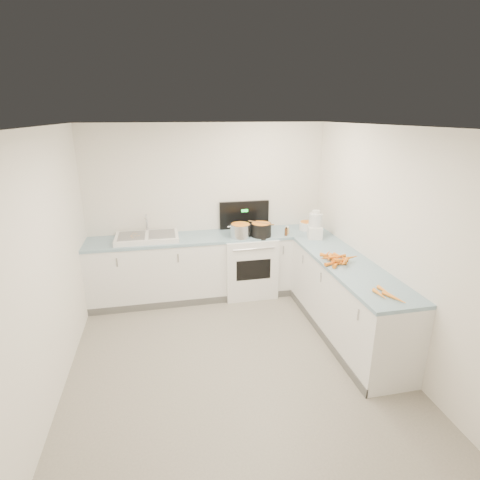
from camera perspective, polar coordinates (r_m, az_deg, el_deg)
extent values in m
cube|color=white|center=(5.59, -4.28, -4.10)|extent=(3.50, 0.60, 0.90)
cube|color=#85AABD|center=(5.43, -4.40, 0.48)|extent=(3.50, 0.62, 0.04)
cube|color=white|center=(4.78, 15.84, -8.94)|extent=(0.60, 2.20, 0.90)
cube|color=#85AABD|center=(4.59, 16.35, -3.73)|extent=(0.62, 2.20, 0.04)
cube|color=white|center=(5.66, 1.29, -3.77)|extent=(0.76, 0.65, 0.90)
cube|color=black|center=(5.71, 0.65, 3.87)|extent=(0.76, 0.05, 0.42)
cube|color=white|center=(5.38, -13.96, 0.41)|extent=(0.86, 0.52, 0.07)
cube|color=slate|center=(5.38, -16.17, 0.65)|extent=(0.36, 0.42, 0.01)
cube|color=slate|center=(5.36, -11.81, 0.94)|extent=(0.36, 0.42, 0.01)
cylinder|color=silver|center=(5.54, -14.03, 2.63)|extent=(0.03, 0.03, 0.24)
cylinder|color=silver|center=(5.31, 0.07, 1.33)|extent=(0.32, 0.32, 0.21)
cylinder|color=black|center=(5.37, 3.22, 1.47)|extent=(0.39, 0.39, 0.21)
cylinder|color=#AD7A47|center=(5.34, 3.24, 2.64)|extent=(0.31, 0.28, 0.02)
cylinder|color=white|center=(5.76, 10.29, 2.14)|extent=(0.32, 0.32, 0.12)
cylinder|color=#593319|center=(5.43, 7.03, 1.21)|extent=(0.04, 0.04, 0.11)
cylinder|color=#E5B266|center=(5.51, 7.16, 1.43)|extent=(0.06, 0.06, 0.10)
cube|color=white|center=(5.39, 11.31, 1.21)|extent=(0.25, 0.28, 0.17)
cylinder|color=silver|center=(5.34, 11.43, 3.03)|extent=(0.18, 0.18, 0.18)
cylinder|color=white|center=(5.31, 11.51, 4.20)|extent=(0.11, 0.11, 0.04)
cone|color=orange|center=(4.59, 14.83, -3.07)|extent=(0.22, 0.07, 0.04)
cone|color=orange|center=(4.66, 13.82, -2.62)|extent=(0.17, 0.20, 0.04)
cone|color=orange|center=(4.47, 14.50, -3.60)|extent=(0.16, 0.17, 0.05)
cone|color=orange|center=(4.72, 14.96, -2.41)|extent=(0.12, 0.19, 0.05)
cone|color=orange|center=(4.58, 15.01, -3.05)|extent=(0.22, 0.10, 0.05)
cone|color=orange|center=(4.73, 14.78, -2.40)|extent=(0.19, 0.05, 0.04)
cone|color=orange|center=(4.64, 14.21, -2.72)|extent=(0.04, 0.20, 0.04)
cone|color=orange|center=(4.68, 13.37, -2.46)|extent=(0.14, 0.19, 0.05)
cone|color=orange|center=(4.50, 14.85, -3.48)|extent=(0.18, 0.05, 0.04)
cone|color=orange|center=(4.49, 13.89, -3.43)|extent=(0.22, 0.11, 0.04)
cone|color=orange|center=(4.60, 14.52, -2.88)|extent=(0.12, 0.20, 0.05)
cone|color=orange|center=(4.56, 13.49, -2.63)|extent=(0.15, 0.19, 0.05)
cone|color=orange|center=(4.65, 13.19, -2.05)|extent=(0.14, 0.16, 0.04)
cone|color=orange|center=(4.46, 15.63, -3.25)|extent=(0.16, 0.17, 0.04)
cone|color=orange|center=(4.59, 14.47, -2.71)|extent=(0.19, 0.18, 0.05)
cone|color=orange|center=(4.49, 15.27, -2.96)|extent=(0.18, 0.06, 0.04)
cone|color=orange|center=(4.64, 14.82, -2.50)|extent=(0.20, 0.15, 0.04)
cone|color=orange|center=(4.63, 13.09, -2.33)|extent=(0.16, 0.14, 0.05)
cone|color=orange|center=(4.62, 16.49, -2.59)|extent=(0.21, 0.10, 0.04)
cone|color=orange|center=(4.53, 13.32, -2.62)|extent=(0.19, 0.05, 0.04)
cone|color=orange|center=(3.85, 22.76, -8.25)|extent=(0.10, 0.20, 0.04)
cone|color=orange|center=(3.89, 22.00, -7.92)|extent=(0.10, 0.18, 0.04)
cone|color=orange|center=(3.89, 20.51, -7.72)|extent=(0.05, 0.20, 0.04)
cone|color=orange|center=(3.98, 21.10, -7.19)|extent=(0.06, 0.19, 0.04)
cube|color=tan|center=(5.39, -17.03, 0.60)|extent=(0.02, 0.04, 0.00)
cube|color=tan|center=(5.34, -15.76, 0.62)|extent=(0.02, 0.03, 0.00)
cube|color=tan|center=(5.49, -15.42, 1.08)|extent=(0.04, 0.05, 0.00)
cube|color=tan|center=(5.27, -16.03, 0.33)|extent=(0.04, 0.03, 0.00)
cube|color=tan|center=(5.33, -16.23, 0.54)|extent=(0.04, 0.02, 0.00)
cube|color=tan|center=(5.46, -15.93, 1.01)|extent=(0.04, 0.03, 0.00)
cube|color=tan|center=(5.34, -15.24, 0.63)|extent=(0.05, 0.04, 0.00)
cube|color=tan|center=(5.38, -16.20, 0.67)|extent=(0.02, 0.05, 0.00)
cube|color=tan|center=(5.44, -15.54, 0.93)|extent=(0.04, 0.02, 0.00)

